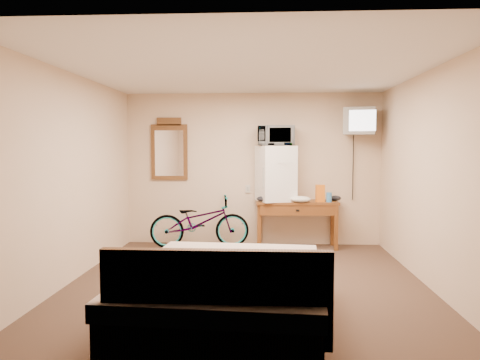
{
  "coord_description": "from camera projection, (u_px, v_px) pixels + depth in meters",
  "views": [
    {
      "loc": [
        0.23,
        -5.45,
        1.61
      ],
      "look_at": [
        -0.13,
        0.79,
        1.17
      ],
      "focal_mm": 35.0,
      "sensor_mm": 36.0,
      "label": 1
    }
  ],
  "objects": [
    {
      "name": "crt_television",
      "position": [
        360.0,
        121.0,
        7.33
      ],
      "size": [
        0.56,
        0.63,
        0.42
      ],
      "color": "black",
      "rests_on": "room"
    },
    {
      "name": "cloth_dark_a",
      "position": [
        265.0,
        199.0,
        7.38
      ],
      "size": [
        0.25,
        0.19,
        0.09
      ],
      "primitive_type": "ellipsoid",
      "color": "black",
      "rests_on": "desk"
    },
    {
      "name": "cloth_cream",
      "position": [
        301.0,
        199.0,
        7.31
      ],
      "size": [
        0.32,
        0.24,
        0.1
      ],
      "primitive_type": "ellipsoid",
      "color": "silver",
      "rests_on": "desk"
    },
    {
      "name": "bed",
      "position": [
        227.0,
        295.0,
        4.18
      ],
      "size": [
        1.81,
        2.32,
        0.9
      ],
      "color": "brown",
      "rests_on": "floor"
    },
    {
      "name": "bicycle",
      "position": [
        200.0,
        222.0,
        7.52
      ],
      "size": [
        1.65,
        0.79,
        0.83
      ],
      "primitive_type": "imported",
      "rotation": [
        0.0,
        0.0,
        1.72
      ],
      "color": "black",
      "rests_on": "floor"
    },
    {
      "name": "room",
      "position": [
        247.0,
        178.0,
        5.47
      ],
      "size": [
        4.6,
        4.64,
        2.5
      ],
      "color": "#4C3526",
      "rests_on": "ground"
    },
    {
      "name": "desk",
      "position": [
        297.0,
        209.0,
        7.47
      ],
      "size": [
        1.31,
        0.54,
        0.75
      ],
      "color": "brown",
      "rests_on": "floor"
    },
    {
      "name": "mini_fridge",
      "position": [
        276.0,
        173.0,
        7.49
      ],
      "size": [
        0.68,
        0.67,
        0.89
      ],
      "color": "white",
      "rests_on": "desk"
    },
    {
      "name": "microwave",
      "position": [
        276.0,
        136.0,
        7.45
      ],
      "size": [
        0.58,
        0.4,
        0.32
      ],
      "primitive_type": "imported",
      "rotation": [
        0.0,
        0.0,
        0.01
      ],
      "color": "white",
      "rests_on": "mini_fridge"
    },
    {
      "name": "blue_cup",
      "position": [
        329.0,
        197.0,
        7.36
      ],
      "size": [
        0.09,
        0.09,
        0.15
      ],
      "primitive_type": "cylinder",
      "color": "#3A82C7",
      "rests_on": "desk"
    },
    {
      "name": "snack_bag",
      "position": [
        320.0,
        193.0,
        7.39
      ],
      "size": [
        0.15,
        0.1,
        0.27
      ],
      "primitive_type": "cube",
      "rotation": [
        0.0,
        0.0,
        0.18
      ],
      "color": "orange",
      "rests_on": "desk"
    },
    {
      "name": "wall_mirror",
      "position": [
        169.0,
        150.0,
        7.79
      ],
      "size": [
        0.61,
        0.04,
        1.03
      ],
      "color": "brown",
      "rests_on": "room"
    },
    {
      "name": "cloth_dark_b",
      "position": [
        335.0,
        198.0,
        7.54
      ],
      "size": [
        0.19,
        0.15,
        0.08
      ],
      "primitive_type": "ellipsoid",
      "color": "black",
      "rests_on": "desk"
    }
  ]
}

